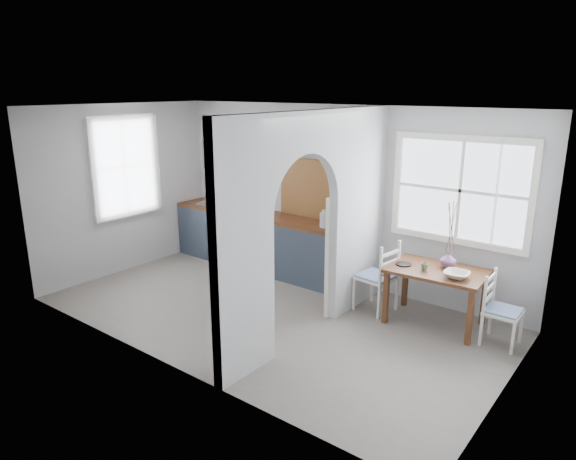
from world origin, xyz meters
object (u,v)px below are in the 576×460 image
Objects in this scene: kettle at (325,219)px; dining_table at (435,297)px; chair_right at (503,310)px; vase at (448,260)px; chair_left at (376,276)px.

dining_table is at bearing -7.53° from kettle.
dining_table is 0.82m from chair_right.
kettle is 1.24× the size of vase.
dining_table is at bearing -116.29° from vase.
vase reaches higher than chair_right.
kettle reaches higher than chair_right.
chair_right is 4.18× the size of vase.
chair_right is at bearing -14.43° from vase.
chair_right is 0.86m from vase.
kettle reaches higher than chair_left.
kettle is (-1.00, 0.29, 0.55)m from chair_left.
vase is at bearing 59.89° from dining_table.
chair_left reaches higher than chair_right.
dining_table is 1.19× the size of chair_left.
chair_left is 1.58m from chair_right.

